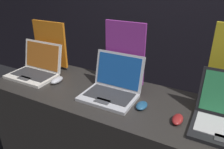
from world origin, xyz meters
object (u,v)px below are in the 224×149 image
object	(u,v)px
laptop_middle	(112,87)
mouse_back	(178,119)
promo_stand_middle	(125,56)
promo_stand_front	(50,46)
mouse_front	(57,80)
laptop_front	(36,68)
mouse_middle	(142,106)

from	to	relation	value
laptop_middle	mouse_back	bearing A→B (deg)	-11.75
promo_stand_middle	mouse_back	bearing A→B (deg)	-31.42
promo_stand_front	mouse_back	world-z (taller)	promo_stand_front
promo_stand_front	laptop_middle	distance (m)	0.71
mouse_front	mouse_back	size ratio (longest dim) A/B	1.11
laptop_front	laptop_middle	bearing A→B (deg)	0.23
mouse_middle	promo_stand_middle	size ratio (longest dim) A/B	0.22
laptop_middle	mouse_back	xyz separation A→B (m)	(0.44, -0.09, -0.04)
laptop_front	promo_stand_front	size ratio (longest dim) A/B	0.95
laptop_front	mouse_middle	bearing A→B (deg)	-3.26
mouse_front	laptop_middle	xyz separation A→B (m)	(0.44, 0.03, 0.04)
mouse_middle	mouse_back	world-z (taller)	mouse_back
mouse_middle	laptop_front	bearing A→B (deg)	176.74
laptop_front	promo_stand_front	distance (m)	0.22
laptop_front	promo_stand_middle	bearing A→B (deg)	15.08
mouse_front	mouse_back	bearing A→B (deg)	-3.85
mouse_middle	mouse_back	distance (m)	0.22
mouse_front	promo_stand_middle	size ratio (longest dim) A/B	0.26
promo_stand_front	laptop_middle	world-z (taller)	promo_stand_front
mouse_middle	promo_stand_middle	bearing A→B (deg)	134.02
mouse_middle	promo_stand_front	bearing A→B (deg)	165.33
promo_stand_front	promo_stand_middle	bearing A→B (deg)	-0.21
mouse_front	mouse_middle	world-z (taller)	mouse_front
mouse_middle	promo_stand_middle	distance (m)	0.38
mouse_middle	mouse_back	bearing A→B (deg)	-9.96
promo_stand_front	mouse_front	bearing A→B (deg)	-42.68
promo_stand_middle	promo_stand_front	bearing A→B (deg)	179.79
laptop_front	mouse_back	size ratio (longest dim) A/B	3.53
mouse_back	mouse_front	bearing A→B (deg)	176.15
mouse_front	mouse_back	distance (m)	0.89
mouse_back	promo_stand_middle	bearing A→B (deg)	148.58
laptop_front	mouse_front	size ratio (longest dim) A/B	3.17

